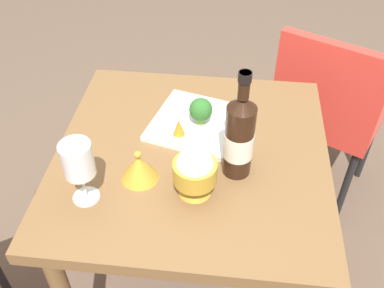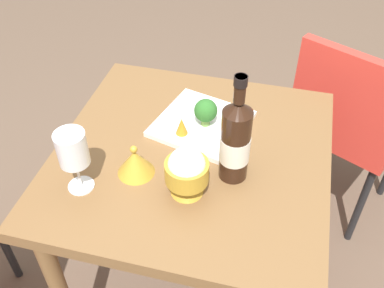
{
  "view_description": "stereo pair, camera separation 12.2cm",
  "coord_description": "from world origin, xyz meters",
  "px_view_note": "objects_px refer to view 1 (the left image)",
  "views": [
    {
      "loc": [
        -0.89,
        -0.1,
        1.6
      ],
      "look_at": [
        0.0,
        0.0,
        0.78
      ],
      "focal_mm": 41.29,
      "sensor_mm": 36.0,
      "label": 1
    },
    {
      "loc": [
        -0.87,
        -0.22,
        1.6
      ],
      "look_at": [
        0.0,
        0.0,
        0.78
      ],
      "focal_mm": 41.29,
      "sensor_mm": 36.0,
      "label": 2
    }
  ],
  "objects_px": {
    "wine_glass": "(78,161)",
    "carrot_garnish_left": "(179,127)",
    "wine_bottle": "(239,136)",
    "broccoli_floret": "(201,110)",
    "chair_by_wall": "(327,108)",
    "serving_plate": "(195,123)",
    "rice_bowl_lid": "(139,167)",
    "rice_bowl": "(195,171)"
  },
  "relations": [
    {
      "from": "wine_glass",
      "to": "carrot_garnish_left",
      "type": "bearing_deg",
      "value": -39.17
    },
    {
      "from": "wine_bottle",
      "to": "broccoli_floret",
      "type": "relative_size",
      "value": 3.62
    },
    {
      "from": "chair_by_wall",
      "to": "wine_glass",
      "type": "distance_m",
      "value": 1.09
    },
    {
      "from": "serving_plate",
      "to": "wine_bottle",
      "type": "bearing_deg",
      "value": -143.64
    },
    {
      "from": "wine_glass",
      "to": "rice_bowl_lid",
      "type": "height_order",
      "value": "wine_glass"
    },
    {
      "from": "chair_by_wall",
      "to": "rice_bowl_lid",
      "type": "relative_size",
      "value": 8.5
    },
    {
      "from": "chair_by_wall",
      "to": "broccoli_floret",
      "type": "xyz_separation_m",
      "value": [
        -0.43,
        0.46,
        0.28
      ]
    },
    {
      "from": "wine_bottle",
      "to": "rice_bowl",
      "type": "distance_m",
      "value": 0.14
    },
    {
      "from": "wine_glass",
      "to": "serving_plate",
      "type": "height_order",
      "value": "wine_glass"
    },
    {
      "from": "broccoli_floret",
      "to": "carrot_garnish_left",
      "type": "relative_size",
      "value": 1.59
    },
    {
      "from": "chair_by_wall",
      "to": "broccoli_floret",
      "type": "bearing_deg",
      "value": -110.25
    },
    {
      "from": "broccoli_floret",
      "to": "carrot_garnish_left",
      "type": "height_order",
      "value": "broccoli_floret"
    },
    {
      "from": "rice_bowl",
      "to": "carrot_garnish_left",
      "type": "bearing_deg",
      "value": 18.71
    },
    {
      "from": "rice_bowl",
      "to": "serving_plate",
      "type": "distance_m",
      "value": 0.27
    },
    {
      "from": "serving_plate",
      "to": "wine_glass",
      "type": "bearing_deg",
      "value": 142.28
    },
    {
      "from": "wine_glass",
      "to": "rice_bowl_lid",
      "type": "distance_m",
      "value": 0.17
    },
    {
      "from": "wine_bottle",
      "to": "serving_plate",
      "type": "height_order",
      "value": "wine_bottle"
    },
    {
      "from": "wine_glass",
      "to": "rice_bowl_lid",
      "type": "relative_size",
      "value": 1.79
    },
    {
      "from": "serving_plate",
      "to": "broccoli_floret",
      "type": "bearing_deg",
      "value": -119.84
    },
    {
      "from": "chair_by_wall",
      "to": "wine_glass",
      "type": "relative_size",
      "value": 4.75
    },
    {
      "from": "wine_glass",
      "to": "carrot_garnish_left",
      "type": "xyz_separation_m",
      "value": [
        0.25,
        -0.2,
        -0.09
      ]
    },
    {
      "from": "rice_bowl",
      "to": "broccoli_floret",
      "type": "height_order",
      "value": "rice_bowl"
    },
    {
      "from": "wine_bottle",
      "to": "broccoli_floret",
      "type": "bearing_deg",
      "value": 34.07
    },
    {
      "from": "chair_by_wall",
      "to": "wine_bottle",
      "type": "xyz_separation_m",
      "value": [
        -0.6,
        0.35,
        0.34
      ]
    },
    {
      "from": "wine_bottle",
      "to": "serving_plate",
      "type": "bearing_deg",
      "value": 36.36
    },
    {
      "from": "wine_bottle",
      "to": "rice_bowl_lid",
      "type": "relative_size",
      "value": 3.1
    },
    {
      "from": "rice_bowl_lid",
      "to": "broccoli_floret",
      "type": "bearing_deg",
      "value": -32.19
    },
    {
      "from": "wine_bottle",
      "to": "rice_bowl",
      "type": "height_order",
      "value": "wine_bottle"
    },
    {
      "from": "rice_bowl",
      "to": "serving_plate",
      "type": "bearing_deg",
      "value": 5.91
    },
    {
      "from": "rice_bowl_lid",
      "to": "broccoli_floret",
      "type": "distance_m",
      "value": 0.26
    },
    {
      "from": "rice_bowl_lid",
      "to": "carrot_garnish_left",
      "type": "bearing_deg",
      "value": -26.26
    },
    {
      "from": "wine_bottle",
      "to": "broccoli_floret",
      "type": "height_order",
      "value": "wine_bottle"
    },
    {
      "from": "rice_bowl",
      "to": "wine_bottle",
      "type": "bearing_deg",
      "value": -49.31
    },
    {
      "from": "serving_plate",
      "to": "chair_by_wall",
      "type": "bearing_deg",
      "value": -48.58
    },
    {
      "from": "wine_bottle",
      "to": "rice_bowl",
      "type": "relative_size",
      "value": 2.19
    },
    {
      "from": "broccoli_floret",
      "to": "carrot_garnish_left",
      "type": "bearing_deg",
      "value": 133.93
    },
    {
      "from": "rice_bowl",
      "to": "rice_bowl_lid",
      "type": "distance_m",
      "value": 0.16
    },
    {
      "from": "carrot_garnish_left",
      "to": "broccoli_floret",
      "type": "bearing_deg",
      "value": -46.07
    },
    {
      "from": "chair_by_wall",
      "to": "wine_glass",
      "type": "bearing_deg",
      "value": -107.8
    },
    {
      "from": "wine_bottle",
      "to": "rice_bowl",
      "type": "bearing_deg",
      "value": 130.69
    },
    {
      "from": "chair_by_wall",
      "to": "rice_bowl",
      "type": "distance_m",
      "value": 0.87
    },
    {
      "from": "chair_by_wall",
      "to": "wine_bottle",
      "type": "bearing_deg",
      "value": -93.69
    }
  ]
}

